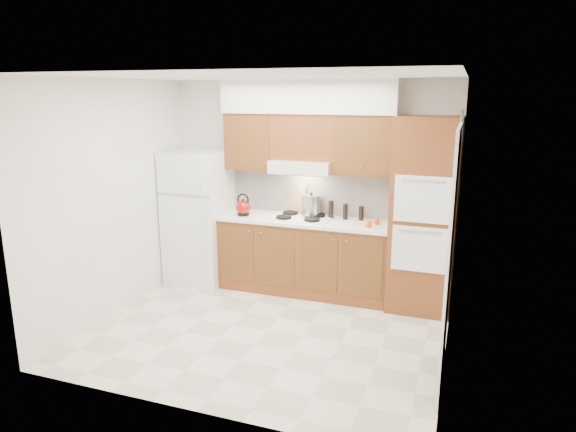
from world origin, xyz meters
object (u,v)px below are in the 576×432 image
(fridge, at_px, (199,217))
(stock_pot, at_px, (311,205))
(oven_cabinet, at_px, (424,216))
(kettle, at_px, (243,208))

(fridge, relative_size, stock_pot, 7.21)
(oven_cabinet, bearing_deg, fridge, -179.30)
(kettle, xyz_separation_m, stock_pot, (0.82, 0.23, 0.05))
(kettle, height_order, stock_pot, stock_pot)
(oven_cabinet, xyz_separation_m, kettle, (-2.19, -0.08, -0.06))
(fridge, relative_size, oven_cabinet, 0.78)
(fridge, xyz_separation_m, oven_cabinet, (2.85, 0.03, 0.24))
(fridge, bearing_deg, stock_pot, 7.28)
(kettle, distance_m, stock_pot, 0.85)
(fridge, relative_size, kettle, 9.38)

